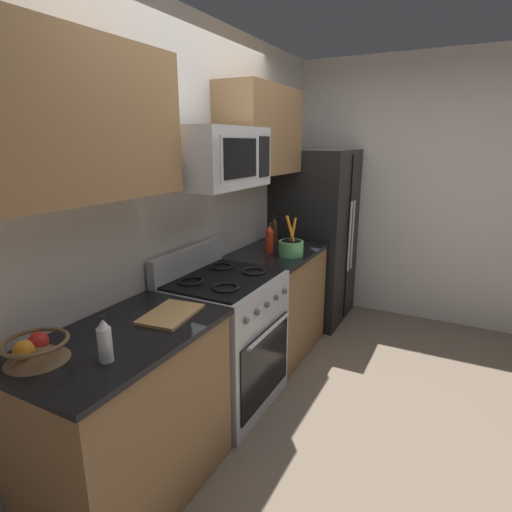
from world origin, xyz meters
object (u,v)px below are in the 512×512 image
Objects in this scene: bottle_hot_sauce at (269,239)px; bottle_vinegar at (105,341)px; fruit_basket at (36,349)px; utensil_crock at (291,247)px; range_oven at (225,340)px; refrigerator at (314,236)px; cutting_board at (171,314)px; bottle_soy at (274,230)px; microwave at (217,157)px.

bottle_vinegar is at bearing -175.04° from bottle_hot_sauce.
utensil_crock is at bearing -8.35° from fruit_basket.
bottle_vinegar is at bearing -173.44° from range_oven.
range_oven is 0.92m from utensil_crock.
refrigerator is 2.35m from cutting_board.
bottle_hot_sauce is at bearing 176.84° from refrigerator.
fruit_basket is 1.09× the size of bottle_hot_sauce.
bottle_soy is at bearing 7.34° from cutting_board.
utensil_crock is 0.20m from bottle_hot_sauce.
range_oven is at bearing 6.56° from bottle_vinegar.
cutting_board is at bearing 7.06° from bottle_vinegar.
refrigerator reaches higher than bottle_vinegar.
bottle_hot_sauce is at bearing -160.86° from bottle_soy.
bottle_soy is at bearing 7.28° from bottle_vinegar.
refrigerator is at bearing 8.56° from utensil_crock.
bottle_vinegar is at bearing 178.91° from utensil_crock.
utensil_crock is at bearing -3.97° from cutting_board.
bottle_soy is 0.37m from bottle_hot_sauce.
bottle_vinegar is (-1.11, -0.13, 0.53)m from range_oven.
bottle_hot_sauce is at bearing 4.22° from cutting_board.
microwave is 1.32m from bottle_vinegar.
range_oven is 4.16× the size of fruit_basket.
utensil_crock is 1.24× the size of fruit_basket.
bottle_vinegar is (-2.84, -0.11, 0.15)m from refrigerator.
bottle_vinegar is (-1.11, -0.15, -0.69)m from microwave.
fruit_basket is at bearing 171.65° from utensil_crock.
microwave is at bearing -173.36° from bottle_soy.
utensil_crock is at bearing -1.09° from bottle_vinegar.
refrigerator is 7.12× the size of bottle_hot_sauce.
microwave is at bearing 165.88° from utensil_crock.
refrigerator is 5.12× the size of cutting_board.
range_oven is 1.77m from refrigerator.
range_oven is 0.95m from bottle_hot_sauce.
bottle_vinegar is (-1.87, 0.04, 0.02)m from utensil_crock.
range_oven is 3.26× the size of cutting_board.
refrigerator is at bearing 2.23° from bottle_vinegar.
bottle_soy reaches higher than cutting_board.
microwave is (-1.72, 0.04, 0.83)m from refrigerator.
cutting_board is (-2.35, -0.05, 0.06)m from refrigerator.
bottle_hot_sauce is at bearing -2.69° from fruit_basket.
microwave reaches higher than bottle_vinegar.
microwave reaches higher than fruit_basket.
utensil_crock is at bearing -14.12° from microwave.
microwave is 1.31m from bottle_soy.
bottle_soy is (2.36, 0.03, 0.06)m from fruit_basket.
bottle_soy reaches higher than bottle_vinegar.
microwave reaches higher than bottle_soy.
bottle_vinegar is 0.85× the size of bottle_soy.
refrigerator is 6.54× the size of fruit_basket.
cutting_board is 1.76m from bottle_soy.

